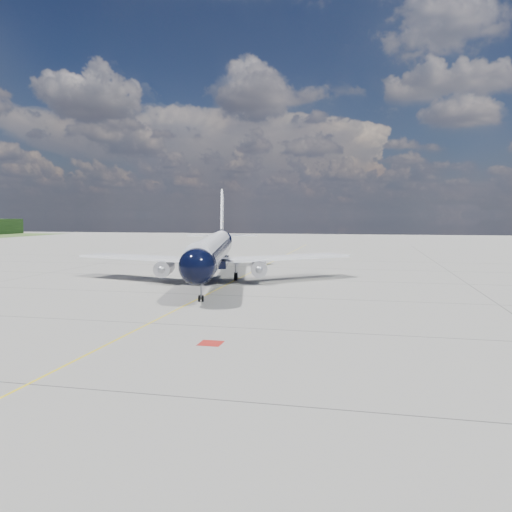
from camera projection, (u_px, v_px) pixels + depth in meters
The scene contains 4 objects.
ground at pixel (248, 274), 74.63m from camera, with size 320.00×320.00×0.00m, color gray.
taxiway_centerline at pixel (240, 278), 69.77m from camera, with size 0.16×160.00×0.01m, color yellow.
red_marking at pixel (211, 343), 34.24m from camera, with size 1.60×1.60×0.01m, color maroon.
main_airliner at pixel (213, 250), 67.04m from camera, with size 36.79×45.43×13.26m.
Camera 1 is at (17.04, -42.19, 8.79)m, focal length 35.00 mm.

